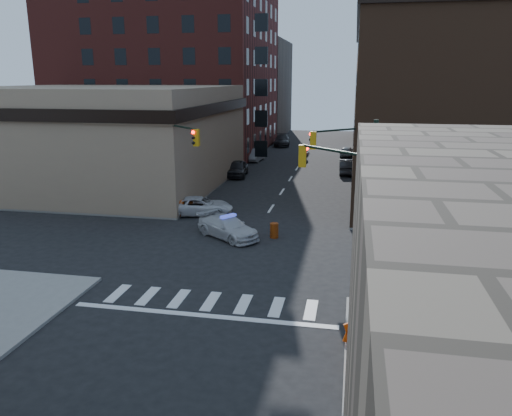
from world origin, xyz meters
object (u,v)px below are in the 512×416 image
at_px(parked_car_enear, 347,167).
at_px(barrel_road, 274,230).
at_px(parked_car_wnear, 237,169).
at_px(pedestrian_b, 143,202).
at_px(police_car, 228,227).
at_px(parked_car_wfar, 256,155).
at_px(pedestrian_a, 181,198).
at_px(barricade_nw_a, 174,208).
at_px(barrel_bank, 190,209).
at_px(barricade_se_a, 406,296).
at_px(pickup, 200,206).

xyz_separation_m(parked_car_enear, barrel_road, (-4.15, -22.90, -0.30)).
xyz_separation_m(parked_car_wnear, pedestrian_b, (-3.19, -16.23, 0.25)).
height_order(police_car, pedestrian_b, pedestrian_b).
bearing_deg(pedestrian_b, parked_car_wfar, 78.54).
bearing_deg(pedestrian_a, parked_car_wnear, 127.24).
bearing_deg(barricade_nw_a, pedestrian_b, -155.22).
distance_m(barrel_bank, barricade_se_a, 19.10).
height_order(pedestrian_b, barrel_road, pedestrian_b).
bearing_deg(barricade_nw_a, barricade_se_a, -25.97).
height_order(barricade_se_a, barricade_nw_a, barricade_nw_a).
bearing_deg(parked_car_wnear, pedestrian_b, -106.70).
bearing_deg(parked_car_enear, barricade_se_a, 92.83).
bearing_deg(pedestrian_a, barricade_se_a, -1.41).
bearing_deg(police_car, parked_car_wnear, 48.10).
relative_size(pickup, barricade_se_a, 3.73).
bearing_deg(police_car, pedestrian_b, 100.09).
bearing_deg(pickup, pedestrian_b, 96.44).
xyz_separation_m(pedestrian_b, barrel_road, (10.05, -3.08, -0.58)).
bearing_deg(parked_car_wnear, barrel_bank, -95.57).
height_order(police_car, parked_car_enear, parked_car_enear).
bearing_deg(police_car, pedestrian_a, 77.82).
bearing_deg(pedestrian_a, barricade_nw_a, -44.24).
bearing_deg(parked_car_enear, barricade_nw_a, 55.67).
distance_m(pedestrian_a, barricade_nw_a, 1.85).
relative_size(barrel_bank, barricade_se_a, 0.77).
xyz_separation_m(pedestrian_a, barricade_se_a, (15.13, -14.23, -0.32)).
height_order(barrel_road, barricade_se_a, barricade_se_a).
relative_size(parked_car_wfar, barricade_nw_a, 3.10).
height_order(pedestrian_b, barrel_bank, pedestrian_b).
distance_m(parked_car_enear, barricade_se_a, 31.92).
bearing_deg(pickup, police_car, -156.59).
distance_m(barrel_road, barrel_bank, 7.99).
bearing_deg(parked_car_wfar, pedestrian_a, -86.03).
bearing_deg(barricade_se_a, police_car, 45.73).
bearing_deg(pickup, barrel_road, -135.96).
bearing_deg(barricade_nw_a, parked_car_wfar, 101.40).
height_order(barrel_bank, barricade_nw_a, barricade_nw_a).
distance_m(pedestrian_a, barrel_bank, 1.73).
bearing_deg(parked_car_wfar, barricade_nw_a, -85.57).
bearing_deg(parked_car_wfar, pedestrian_b, -90.27).
relative_size(pedestrian_b, barrel_road, 1.92).
bearing_deg(parked_car_enear, pedestrian_a, 52.80).
height_order(parked_car_enear, pedestrian_a, pedestrian_a).
bearing_deg(parked_car_enear, barrel_road, 77.18).
bearing_deg(parked_car_wnear, pickup, -93.01).
xyz_separation_m(parked_car_wnear, parked_car_wfar, (0.00, 10.13, -0.10)).
xyz_separation_m(barricade_se_a, barricade_nw_a, (-15.00, 12.40, 0.03)).
bearing_deg(police_car, barrel_road, -43.02).
height_order(pickup, pedestrian_a, pedestrian_a).
relative_size(parked_car_enear, barrel_road, 4.95).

